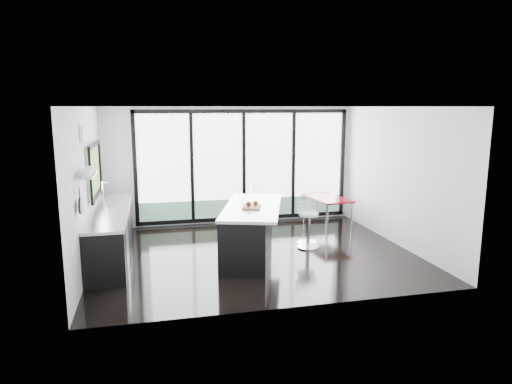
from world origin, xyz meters
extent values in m
cube|color=black|center=(0.00, 0.00, 0.00)|extent=(6.00, 5.00, 0.00)
cube|color=white|center=(0.00, 0.00, 2.80)|extent=(6.00, 5.00, 0.00)
cube|color=silver|center=(0.00, 2.50, 1.40)|extent=(6.00, 0.00, 2.80)
cube|color=white|center=(0.30, 2.47, 1.40)|extent=(5.00, 0.02, 2.50)
cube|color=slate|center=(0.30, 2.43, 0.37)|extent=(5.00, 0.02, 0.44)
cube|color=black|center=(-0.95, 2.43, 1.40)|extent=(0.08, 0.04, 2.50)
cube|color=black|center=(0.30, 2.43, 1.40)|extent=(0.08, 0.04, 2.50)
cube|color=black|center=(1.55, 2.43, 1.40)|extent=(0.08, 0.04, 2.50)
cube|color=silver|center=(0.00, -2.50, 1.40)|extent=(6.00, 0.00, 2.80)
cube|color=silver|center=(-3.00, 0.00, 1.40)|extent=(0.00, 5.00, 2.80)
cube|color=#5A7A44|center=(-2.97, 0.90, 1.60)|extent=(0.02, 1.60, 0.90)
cube|color=#AAADAF|center=(-2.87, -0.85, 1.75)|extent=(0.25, 0.80, 0.03)
cylinder|color=white|center=(-2.97, -0.30, 2.35)|extent=(0.04, 0.30, 0.30)
cylinder|color=black|center=(-2.94, -1.25, 1.35)|extent=(0.03, 0.24, 0.24)
cube|color=silver|center=(3.00, 0.00, 1.40)|extent=(0.00, 5.00, 2.80)
cube|color=black|center=(-2.67, 0.40, 0.43)|extent=(0.65, 3.20, 0.87)
cube|color=#AAADAF|center=(-2.67, 0.40, 0.90)|extent=(0.69, 3.24, 0.05)
cube|color=#AAADAF|center=(-2.67, 0.90, 0.90)|extent=(0.45, 0.48, 0.06)
cylinder|color=silver|center=(-2.82, 0.90, 1.14)|extent=(0.02, 0.02, 0.44)
cube|color=#AAADAF|center=(-2.36, -0.35, 0.42)|extent=(0.03, 0.60, 0.80)
cube|color=black|center=(-0.15, -0.11, 0.46)|extent=(1.46, 2.46, 0.92)
cube|color=#AAADAF|center=(-0.07, -0.14, 0.95)|extent=(1.69, 2.58, 0.05)
cube|color=tan|center=(-0.12, -0.29, 0.99)|extent=(0.43, 0.50, 0.03)
sphere|color=maroon|center=(-0.18, -0.32, 1.05)|extent=(0.12, 0.12, 0.10)
sphere|color=brown|center=(-0.04, -0.26, 1.05)|extent=(0.11, 0.11, 0.09)
cylinder|color=silver|center=(0.07, 0.65, 1.12)|extent=(0.09, 0.09, 0.30)
cylinder|color=silver|center=(1.13, 0.09, 0.36)|extent=(0.57, 0.57, 0.72)
cylinder|color=silver|center=(1.21, 0.38, 0.34)|extent=(0.53, 0.53, 0.67)
cube|color=maroon|center=(2.16, 1.66, 0.34)|extent=(0.89, 1.36, 0.69)
camera|label=1|loc=(-1.90, -8.27, 2.79)|focal=32.00mm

